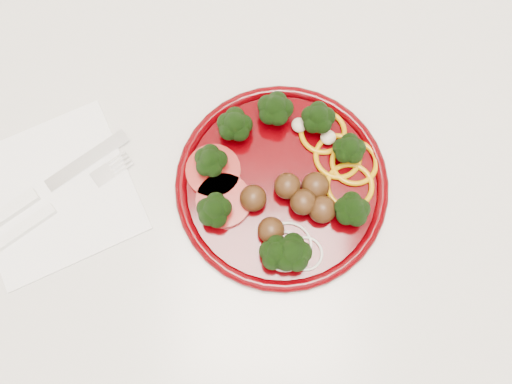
{
  "coord_description": "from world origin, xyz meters",
  "views": [
    {
      "loc": [
        -0.01,
        1.51,
        1.55
      ],
      "look_at": [
        -0.01,
        1.67,
        0.92
      ],
      "focal_mm": 40.0,
      "sensor_mm": 36.0,
      "label": 1
    }
  ],
  "objects_px": {
    "fork": "(42,216)",
    "napkin": "(55,193)",
    "plate": "(282,183)",
    "knife": "(32,196)"
  },
  "relations": [
    {
      "from": "fork",
      "to": "knife",
      "type": "bearing_deg",
      "value": 83.0
    },
    {
      "from": "plate",
      "to": "napkin",
      "type": "relative_size",
      "value": 1.42
    },
    {
      "from": "plate",
      "to": "napkin",
      "type": "bearing_deg",
      "value": -179.65
    },
    {
      "from": "knife",
      "to": "plate",
      "type": "bearing_deg",
      "value": -34.12
    },
    {
      "from": "napkin",
      "to": "plate",
      "type": "bearing_deg",
      "value": 0.35
    },
    {
      "from": "knife",
      "to": "fork",
      "type": "bearing_deg",
      "value": -97.0
    },
    {
      "from": "napkin",
      "to": "knife",
      "type": "bearing_deg",
      "value": -167.15
    },
    {
      "from": "fork",
      "to": "napkin",
      "type": "bearing_deg",
      "value": 33.31
    },
    {
      "from": "napkin",
      "to": "fork",
      "type": "relative_size",
      "value": 1.13
    },
    {
      "from": "plate",
      "to": "napkin",
      "type": "distance_m",
      "value": 0.27
    }
  ]
}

